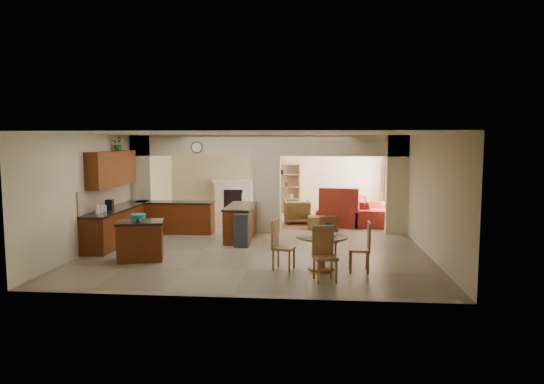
# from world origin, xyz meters

# --- Properties ---
(floor) EXTENTS (10.00, 10.00, 0.00)m
(floor) POSITION_xyz_m (0.00, 0.00, 0.00)
(floor) COLOR #796D54
(floor) RESTS_ON ground
(ceiling) EXTENTS (10.00, 10.00, 0.00)m
(ceiling) POSITION_xyz_m (0.00, 0.00, 2.80)
(ceiling) COLOR white
(ceiling) RESTS_ON wall_back
(wall_back) EXTENTS (8.00, 0.00, 8.00)m
(wall_back) POSITION_xyz_m (0.00, 5.00, 1.40)
(wall_back) COLOR beige
(wall_back) RESTS_ON floor
(wall_front) EXTENTS (8.00, 0.00, 8.00)m
(wall_front) POSITION_xyz_m (0.00, -5.00, 1.40)
(wall_front) COLOR beige
(wall_front) RESTS_ON floor
(wall_left) EXTENTS (0.00, 10.00, 10.00)m
(wall_left) POSITION_xyz_m (-4.00, 0.00, 1.40)
(wall_left) COLOR beige
(wall_left) RESTS_ON floor
(wall_right) EXTENTS (0.00, 10.00, 10.00)m
(wall_right) POSITION_xyz_m (4.00, 0.00, 1.40)
(wall_right) COLOR beige
(wall_right) RESTS_ON floor
(partition_left_pier) EXTENTS (0.60, 0.25, 2.80)m
(partition_left_pier) POSITION_xyz_m (-3.70, 1.00, 1.40)
(partition_left_pier) COLOR beige
(partition_left_pier) RESTS_ON floor
(partition_center_pier) EXTENTS (0.80, 0.25, 2.20)m
(partition_center_pier) POSITION_xyz_m (0.00, 1.00, 1.10)
(partition_center_pier) COLOR beige
(partition_center_pier) RESTS_ON floor
(partition_right_pier) EXTENTS (0.60, 0.25, 2.80)m
(partition_right_pier) POSITION_xyz_m (3.70, 1.00, 1.40)
(partition_right_pier) COLOR beige
(partition_right_pier) RESTS_ON floor
(partition_header) EXTENTS (8.00, 0.25, 0.60)m
(partition_header) POSITION_xyz_m (0.00, 1.00, 2.50)
(partition_header) COLOR beige
(partition_header) RESTS_ON partition_center_pier
(kitchen_counter) EXTENTS (2.52, 3.29, 1.48)m
(kitchen_counter) POSITION_xyz_m (-3.26, -0.25, 0.46)
(kitchen_counter) COLOR #3B1206
(kitchen_counter) RESTS_ON floor
(upper_cabinets) EXTENTS (0.35, 2.40, 0.90)m
(upper_cabinets) POSITION_xyz_m (-3.82, -0.80, 1.92)
(upper_cabinets) COLOR #3B1206
(upper_cabinets) RESTS_ON wall_left
(peninsula) EXTENTS (0.70, 1.85, 0.91)m
(peninsula) POSITION_xyz_m (-0.60, -0.11, 0.46)
(peninsula) COLOR #3B1206
(peninsula) RESTS_ON floor
(wall_clock) EXTENTS (0.34, 0.03, 0.34)m
(wall_clock) POSITION_xyz_m (-2.00, 0.85, 2.45)
(wall_clock) COLOR #4A3518
(wall_clock) RESTS_ON partition_header
(rug) EXTENTS (1.60, 1.30, 0.01)m
(rug) POSITION_xyz_m (1.20, 2.10, 0.01)
(rug) COLOR brown
(rug) RESTS_ON floor
(fireplace) EXTENTS (1.60, 0.35, 1.20)m
(fireplace) POSITION_xyz_m (-1.60, 4.83, 0.61)
(fireplace) COLOR beige
(fireplace) RESTS_ON floor
(shelving_unit) EXTENTS (1.00, 0.32, 1.80)m
(shelving_unit) POSITION_xyz_m (0.35, 4.82, 0.90)
(shelving_unit) COLOR #A47038
(shelving_unit) RESTS_ON floor
(window_a) EXTENTS (0.02, 0.90, 1.90)m
(window_a) POSITION_xyz_m (3.97, 2.30, 1.20)
(window_a) COLOR white
(window_a) RESTS_ON wall_right
(window_b) EXTENTS (0.02, 0.90, 1.90)m
(window_b) POSITION_xyz_m (3.97, 4.00, 1.20)
(window_b) COLOR white
(window_b) RESTS_ON wall_right
(glazed_door) EXTENTS (0.02, 0.70, 2.10)m
(glazed_door) POSITION_xyz_m (3.97, 3.15, 1.05)
(glazed_door) COLOR white
(glazed_door) RESTS_ON wall_right
(drape_a_left) EXTENTS (0.10, 0.28, 2.30)m
(drape_a_left) POSITION_xyz_m (3.93, 1.70, 1.20)
(drape_a_left) COLOR #47251C
(drape_a_left) RESTS_ON wall_right
(drape_a_right) EXTENTS (0.10, 0.28, 2.30)m
(drape_a_right) POSITION_xyz_m (3.93, 2.90, 1.20)
(drape_a_right) COLOR #47251C
(drape_a_right) RESTS_ON wall_right
(drape_b_left) EXTENTS (0.10, 0.28, 2.30)m
(drape_b_left) POSITION_xyz_m (3.93, 3.40, 1.20)
(drape_b_left) COLOR #47251C
(drape_b_left) RESTS_ON wall_right
(drape_b_right) EXTENTS (0.10, 0.28, 2.30)m
(drape_b_right) POSITION_xyz_m (3.93, 4.60, 1.20)
(drape_b_right) COLOR #47251C
(drape_b_right) RESTS_ON wall_right
(ceiling_fan) EXTENTS (1.00, 1.00, 0.10)m
(ceiling_fan) POSITION_xyz_m (1.50, 3.00, 2.56)
(ceiling_fan) COLOR white
(ceiling_fan) RESTS_ON ceiling
(kitchen_island) EXTENTS (1.16, 0.95, 0.87)m
(kitchen_island) POSITION_xyz_m (-2.46, -2.60, 0.44)
(kitchen_island) COLOR #3B1206
(kitchen_island) RESTS_ON floor
(teal_bowl) EXTENTS (0.33, 0.33, 0.16)m
(teal_bowl) POSITION_xyz_m (-2.50, -2.58, 0.95)
(teal_bowl) COLOR #148C80
(teal_bowl) RESTS_ON kitchen_island
(trash_can) EXTENTS (0.39, 0.34, 0.77)m
(trash_can) POSITION_xyz_m (-0.42, -1.07, 0.38)
(trash_can) COLOR #2A2A2C
(trash_can) RESTS_ON floor
(dining_table) EXTENTS (1.04, 1.04, 0.71)m
(dining_table) POSITION_xyz_m (1.53, -3.10, 0.48)
(dining_table) COLOR #A47038
(dining_table) RESTS_ON floor
(fruit_bowl) EXTENTS (0.31, 0.31, 0.17)m
(fruit_bowl) POSITION_xyz_m (1.56, -3.09, 0.79)
(fruit_bowl) COLOR #66B025
(fruit_bowl) RESTS_ON dining_table
(sofa) EXTENTS (2.74, 1.24, 0.78)m
(sofa) POSITION_xyz_m (3.30, 2.96, 0.39)
(sofa) COLOR maroon
(sofa) RESTS_ON floor
(chaise) EXTENTS (1.39, 1.23, 0.48)m
(chaise) POSITION_xyz_m (2.12, 2.23, 0.24)
(chaise) COLOR maroon
(chaise) RESTS_ON floor
(armchair) EXTENTS (0.90, 0.92, 0.75)m
(armchair) POSITION_xyz_m (0.83, 2.54, 0.37)
(armchair) COLOR maroon
(armchair) RESTS_ON floor
(ottoman) EXTENTS (0.54, 0.54, 0.38)m
(ottoman) POSITION_xyz_m (1.46, 1.56, 0.19)
(ottoman) COLOR maroon
(ottoman) RESTS_ON floor
(plant) EXTENTS (0.40, 0.36, 0.38)m
(plant) POSITION_xyz_m (-3.82, -0.35, 2.56)
(plant) COLOR #1C4913
(plant) RESTS_ON upper_cabinets
(chair_north) EXTENTS (0.50, 0.50, 1.02)m
(chair_north) POSITION_xyz_m (1.66, -2.41, 0.55)
(chair_north) COLOR #A47038
(chair_north) RESTS_ON floor
(chair_east) EXTENTS (0.44, 0.43, 1.02)m
(chair_east) POSITION_xyz_m (2.36, -3.16, 0.55)
(chair_east) COLOR #A47038
(chair_east) RESTS_ON floor
(chair_south) EXTENTS (0.51, 0.51, 1.02)m
(chair_south) POSITION_xyz_m (1.56, -3.81, 0.55)
(chair_south) COLOR #A47038
(chair_south) RESTS_ON floor
(chair_west) EXTENTS (0.50, 0.50, 1.02)m
(chair_west) POSITION_xyz_m (0.67, -3.12, 0.55)
(chair_west) COLOR #A47038
(chair_west) RESTS_ON floor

